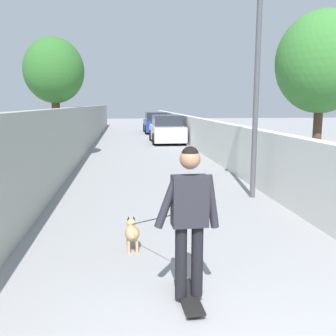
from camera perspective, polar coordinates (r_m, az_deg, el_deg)
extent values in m
plane|color=gray|center=(16.20, -3.59, 2.02)|extent=(80.00, 80.00, 0.00)
cube|color=#999E93|center=(14.20, -14.09, 4.79)|extent=(48.00, 0.30, 2.04)
cube|color=silver|center=(14.53, 7.44, 4.06)|extent=(48.00, 0.30, 1.51)
cylinder|color=#473523|center=(10.86, 21.66, 4.25)|extent=(0.23, 0.23, 2.53)
ellipsoid|color=#387A33|center=(10.87, 22.33, 14.65)|extent=(2.37, 2.37, 2.63)
cylinder|color=#473523|center=(15.28, -16.56, 6.33)|extent=(0.31, 0.31, 2.74)
ellipsoid|color=#2D6628|center=(15.30, -16.94, 14.01)|extent=(2.26, 2.26, 2.46)
cylinder|color=#4C4C51|center=(8.83, 13.22, 9.80)|extent=(0.12, 0.12, 4.45)
cube|color=black|center=(4.40, 3.16, -18.86)|extent=(0.81, 0.23, 0.02)
cylinder|color=beige|center=(4.65, 1.53, -17.76)|extent=(0.06, 0.03, 0.06)
cylinder|color=beige|center=(4.67, 3.30, -17.62)|extent=(0.06, 0.03, 0.06)
cylinder|color=beige|center=(4.17, 2.98, -21.26)|extent=(0.06, 0.03, 0.06)
cylinder|color=beige|center=(4.20, 4.99, -21.07)|extent=(0.06, 0.03, 0.06)
cylinder|color=black|center=(4.20, 1.98, -14.00)|extent=(0.13, 0.13, 0.80)
cylinder|color=black|center=(4.24, 4.44, -13.82)|extent=(0.13, 0.13, 0.80)
cube|color=#26262D|center=(4.00, 3.31, -5.02)|extent=(0.23, 0.39, 0.54)
cylinder|color=#26262D|center=(3.95, -0.11, -5.18)|extent=(0.10, 0.29, 0.58)
cylinder|color=#26262D|center=(4.05, 6.64, -5.08)|extent=(0.10, 0.18, 0.59)
sphere|color=#9E7051|center=(3.90, 3.37, 1.40)|extent=(0.22, 0.22, 0.22)
sphere|color=black|center=(3.90, 3.38, 1.96)|extent=(0.19, 0.19, 0.19)
ellipsoid|color=tan|center=(5.73, -5.46, -9.77)|extent=(0.40, 0.23, 0.22)
sphere|color=tan|center=(5.95, -5.61, -8.31)|extent=(0.15, 0.15, 0.15)
cone|color=black|center=(5.92, -6.02, -7.59)|extent=(0.05, 0.05, 0.06)
cone|color=black|center=(5.93, -5.24, -7.56)|extent=(0.05, 0.05, 0.06)
cylinder|color=tan|center=(5.90, -6.10, -11.01)|extent=(0.04, 0.04, 0.18)
cylinder|color=tan|center=(5.91, -4.91, -10.97)|extent=(0.04, 0.04, 0.18)
cylinder|color=tan|center=(5.67, -5.98, -11.91)|extent=(0.04, 0.04, 0.18)
cylinder|color=tan|center=(5.68, -4.74, -11.87)|extent=(0.04, 0.04, 0.18)
cylinder|color=tan|center=(5.47, -5.33, -9.84)|extent=(0.14, 0.03, 0.13)
cylinder|color=black|center=(4.84, -1.84, -7.72)|extent=(1.60, 0.60, 0.66)
cube|color=silver|center=(21.20, -0.19, 5.39)|extent=(3.98, 1.70, 0.80)
cube|color=#262B33|center=(21.16, -0.19, 7.22)|extent=(2.07, 1.50, 0.60)
cylinder|color=black|center=(22.38, -2.56, 4.99)|extent=(0.64, 0.22, 0.64)
cylinder|color=black|center=(22.54, 1.46, 5.03)|extent=(0.64, 0.22, 0.64)
cylinder|color=black|center=(19.92, -2.05, 4.41)|extent=(0.64, 0.22, 0.64)
cylinder|color=black|center=(20.11, 2.45, 4.45)|extent=(0.64, 0.22, 0.64)
cube|color=navy|center=(28.45, -1.84, 6.50)|extent=(3.93, 1.70, 0.80)
cube|color=#262B33|center=(28.42, -1.85, 7.87)|extent=(2.04, 1.50, 0.60)
cylinder|color=black|center=(29.62, -3.57, 6.15)|extent=(0.64, 0.22, 0.64)
cylinder|color=black|center=(29.75, -0.51, 6.18)|extent=(0.64, 0.22, 0.64)
cylinder|color=black|center=(27.19, -3.29, 5.83)|extent=(0.64, 0.22, 0.64)
cylinder|color=black|center=(27.33, 0.03, 5.87)|extent=(0.64, 0.22, 0.64)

